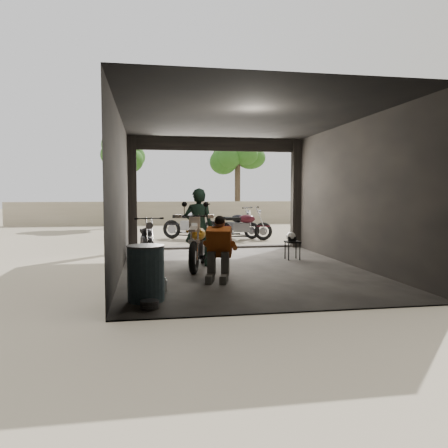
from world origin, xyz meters
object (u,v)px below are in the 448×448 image
object	(u,v)px
left_bike	(147,238)
stool	(292,244)
sign_post	(325,195)
outside_bike_c	(235,223)
oil_drum	(146,274)
rider	(199,228)
main_bike	(199,241)
outside_bike_a	(191,221)
outside_bike_b	(243,223)
helmet	(291,236)
mechanic	(218,250)

from	to	relation	value
left_bike	stool	bearing A→B (deg)	-22.11
left_bike	sign_post	world-z (taller)	sign_post
outside_bike_c	oil_drum	size ratio (longest dim) A/B	1.99
rider	stool	xyz separation A→B (m)	(2.34, 0.54, -0.47)
oil_drum	sign_post	size ratio (longest dim) A/B	0.36
main_bike	outside_bike_a	world-z (taller)	outside_bike_a
outside_bike_a	outside_bike_b	distance (m)	1.86
rider	helmet	bearing A→B (deg)	-150.19
main_bike	rider	bearing A→B (deg)	98.87
left_bike	oil_drum	size ratio (longest dim) A/B	1.84
outside_bike_a	outside_bike_c	size ratio (longest dim) A/B	1.12
helmet	mechanic	bearing A→B (deg)	-158.06
mechanic	oil_drum	bearing A→B (deg)	-117.78
left_bike	rider	distance (m)	1.84
mechanic	helmet	distance (m)	3.13
outside_bike_b	oil_drum	world-z (taller)	outside_bike_b
stool	sign_post	size ratio (longest dim) A/B	0.20
outside_bike_c	oil_drum	world-z (taller)	outside_bike_c
mechanic	left_bike	bearing A→B (deg)	129.68
rider	sign_post	size ratio (longest dim) A/B	0.74
main_bike	left_bike	size ratio (longest dim) A/B	1.16
mechanic	helmet	xyz separation A→B (m)	(2.15, 2.28, -0.01)
outside_bike_c	oil_drum	distance (m)	9.47
oil_drum	helmet	bearing A→B (deg)	46.15
stool	rider	bearing A→B (deg)	-167.03
rider	sign_post	world-z (taller)	sign_post
outside_bike_b	sign_post	size ratio (longest dim) A/B	0.74
main_bike	stool	distance (m)	2.50
outside_bike_c	helmet	world-z (taller)	outside_bike_c
left_bike	mechanic	bearing A→B (deg)	-75.21
rider	sign_post	bearing A→B (deg)	-125.35
main_bike	outside_bike_c	xyz separation A→B (m)	(2.03, 6.16, -0.03)
outside_bike_b	mechanic	distance (m)	7.15
main_bike	outside_bike_b	size ratio (longest dim) A/B	1.04
outside_bike_b	helmet	world-z (taller)	outside_bike_b
main_bike	stool	size ratio (longest dim) A/B	3.86
main_bike	outside_bike_a	xyz separation A→B (m)	(0.42, 6.05, 0.03)
outside_bike_b	stool	distance (m)	4.65
outside_bike_c	stool	bearing A→B (deg)	-136.99
outside_bike_a	outside_bike_b	bearing A→B (deg)	-82.93
rider	helmet	distance (m)	2.41
outside_bike_c	mechanic	world-z (taller)	mechanic
outside_bike_a	helmet	size ratio (longest dim) A/B	7.73
oil_drum	rider	bearing A→B (deg)	69.26
helmet	oil_drum	xyz separation A→B (m)	(-3.46, -3.60, -0.16)
mechanic	sign_post	bearing A→B (deg)	67.88
mechanic	outside_bike_c	bearing A→B (deg)	93.16
outside_bike_b	oil_drum	distance (m)	8.83
main_bike	oil_drum	distance (m)	2.99
main_bike	left_bike	distance (m)	1.99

